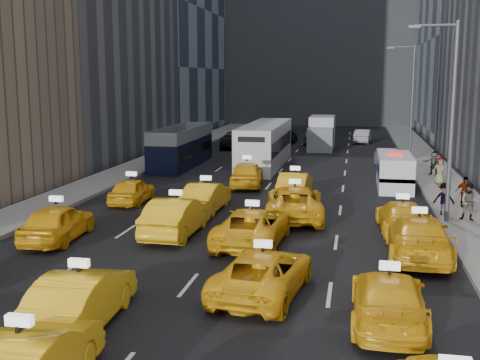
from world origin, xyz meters
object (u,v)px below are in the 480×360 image
object	(u,v)px
nypd_van	(395,172)
city_bus	(265,145)
box_truck	(322,133)
double_decker	(182,147)

from	to	relation	value
nypd_van	city_bus	size ratio (longest dim) A/B	0.42
box_truck	nypd_van	bearing A→B (deg)	-81.58
city_bus	box_truck	world-z (taller)	city_bus
city_bus	nypd_van	bearing A→B (deg)	-34.12
double_decker	box_truck	size ratio (longest dim) A/B	1.50
nypd_van	city_bus	world-z (taller)	city_bus
nypd_van	double_decker	distance (m)	16.40
double_decker	box_truck	xyz separation A→B (m)	(9.64, 12.79, 0.04)
city_bus	box_truck	distance (m)	12.02
double_decker	city_bus	size ratio (longest dim) A/B	0.81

